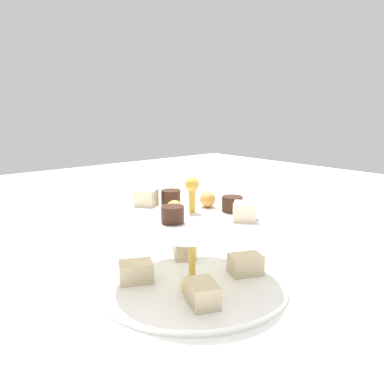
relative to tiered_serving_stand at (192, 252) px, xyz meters
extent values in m
plane|color=white|center=(0.00, 0.00, -0.05)|extent=(2.40, 2.40, 0.00)
cylinder|color=white|center=(0.00, 0.00, -0.04)|extent=(0.28, 0.28, 0.01)
cylinder|color=white|center=(0.00, 0.00, 0.06)|extent=(0.23, 0.23, 0.01)
cylinder|color=gold|center=(0.00, 0.00, 0.03)|extent=(0.01, 0.01, 0.15)
sphere|color=gold|center=(0.00, 0.00, 0.10)|extent=(0.02, 0.02, 0.02)
cube|color=#CCB78E|center=(-0.07, 0.04, -0.02)|extent=(0.06, 0.05, 0.03)
cube|color=#CCB78E|center=(-0.04, -0.07, -0.02)|extent=(0.05, 0.06, 0.03)
cube|color=#CCB78E|center=(0.07, -0.04, -0.02)|extent=(0.06, 0.05, 0.03)
cube|color=#CCB78E|center=(0.04, 0.07, -0.02)|extent=(0.05, 0.06, 0.03)
cylinder|color=#E5C660|center=(0.04, -0.03, -0.03)|extent=(0.04, 0.04, 0.01)
cylinder|color=#381E14|center=(-0.06, 0.01, 0.07)|extent=(0.03, 0.03, 0.02)
cylinder|color=#381E14|center=(0.02, -0.05, 0.07)|extent=(0.03, 0.03, 0.02)
cylinder|color=#381E14|center=(0.03, 0.05, 0.07)|extent=(0.03, 0.03, 0.02)
cube|color=beige|center=(0.08, 0.03, 0.07)|extent=(0.04, 0.04, 0.02)
cube|color=beige|center=(-0.08, -0.03, 0.07)|extent=(0.04, 0.04, 0.02)
sphere|color=gold|center=(-0.01, 0.04, 0.07)|extent=(0.02, 0.02, 0.02)
sphere|color=gold|center=(0.01, -0.04, 0.07)|extent=(0.02, 0.02, 0.02)
cylinder|color=silver|center=(-0.22, 0.19, 0.01)|extent=(0.07, 0.07, 0.12)
cube|color=silver|center=(-0.31, -0.13, -0.05)|extent=(0.10, 0.15, 0.00)
camera|label=1|loc=(0.41, -0.35, 0.21)|focal=36.37mm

